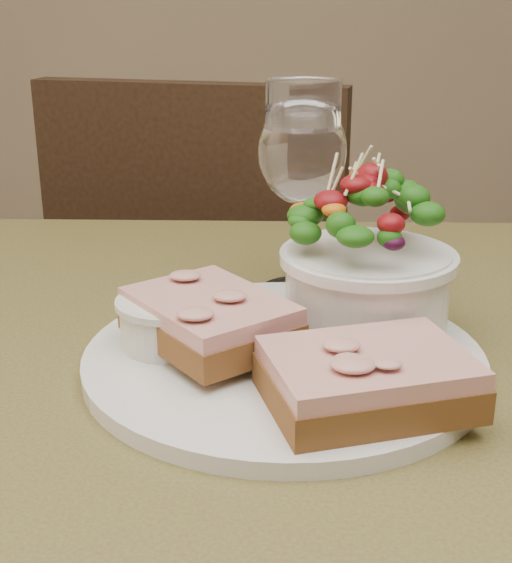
{
  "coord_description": "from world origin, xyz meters",
  "views": [
    {
      "loc": [
        0.01,
        -0.5,
        1.0
      ],
      "look_at": [
        -0.01,
        0.03,
        0.81
      ],
      "focal_mm": 50.0,
      "sensor_mm": 36.0,
      "label": 1
    }
  ],
  "objects_px": {
    "dinner_plate": "(284,359)",
    "sandwich_front": "(368,379)",
    "salad_bowl": "(369,254)",
    "cafe_table": "(264,492)",
    "sandwich_back": "(210,319)",
    "chair_far": "(229,430)",
    "ramekin": "(171,319)",
    "wine_glass": "(302,158)"
  },
  "relations": [
    {
      "from": "dinner_plate",
      "to": "sandwich_front",
      "type": "bearing_deg",
      "value": -54.99
    },
    {
      "from": "sandwich_front",
      "to": "salad_bowl",
      "type": "distance_m",
      "value": 0.13
    },
    {
      "from": "cafe_table",
      "to": "sandwich_back",
      "type": "height_order",
      "value": "sandwich_back"
    },
    {
      "from": "sandwich_front",
      "to": "sandwich_back",
      "type": "xyz_separation_m",
      "value": [
        -0.11,
        0.08,
        0.01
      ]
    },
    {
      "from": "chair_far",
      "to": "salad_bowl",
      "type": "height_order",
      "value": "chair_far"
    },
    {
      "from": "chair_far",
      "to": "sandwich_front",
      "type": "xyz_separation_m",
      "value": [
        0.14,
        -0.75,
        0.49
      ]
    },
    {
      "from": "dinner_plate",
      "to": "sandwich_back",
      "type": "height_order",
      "value": "sandwich_back"
    },
    {
      "from": "cafe_table",
      "to": "chair_far",
      "type": "xyz_separation_m",
      "value": [
        -0.07,
        0.68,
        -0.36
      ]
    },
    {
      "from": "ramekin",
      "to": "salad_bowl",
      "type": "xyz_separation_m",
      "value": [
        0.15,
        0.04,
        0.04
      ]
    },
    {
      "from": "cafe_table",
      "to": "wine_glass",
      "type": "xyz_separation_m",
      "value": [
        0.03,
        0.16,
        0.22
      ]
    },
    {
      "from": "dinner_plate",
      "to": "sandwich_back",
      "type": "relative_size",
      "value": 1.98
    },
    {
      "from": "ramekin",
      "to": "wine_glass",
      "type": "height_order",
      "value": "wine_glass"
    },
    {
      "from": "cafe_table",
      "to": "chair_far",
      "type": "bearing_deg",
      "value": 96.06
    },
    {
      "from": "chair_far",
      "to": "sandwich_front",
      "type": "bearing_deg",
      "value": 113.19
    },
    {
      "from": "cafe_table",
      "to": "dinner_plate",
      "type": "height_order",
      "value": "dinner_plate"
    },
    {
      "from": "salad_bowl",
      "to": "wine_glass",
      "type": "height_order",
      "value": "wine_glass"
    },
    {
      "from": "sandwich_back",
      "to": "sandwich_front",
      "type": "bearing_deg",
      "value": 15.99
    },
    {
      "from": "cafe_table",
      "to": "chair_far",
      "type": "height_order",
      "value": "chair_far"
    },
    {
      "from": "wine_glass",
      "to": "sandwich_back",
      "type": "bearing_deg",
      "value": -114.78
    },
    {
      "from": "wine_glass",
      "to": "sandwich_front",
      "type": "bearing_deg",
      "value": -80.63
    },
    {
      "from": "sandwich_front",
      "to": "dinner_plate",
      "type": "bearing_deg",
      "value": 108.19
    },
    {
      "from": "salad_bowl",
      "to": "wine_glass",
      "type": "xyz_separation_m",
      "value": [
        -0.05,
        0.1,
        0.05
      ]
    },
    {
      "from": "salad_bowl",
      "to": "wine_glass",
      "type": "relative_size",
      "value": 0.73
    },
    {
      "from": "wine_glass",
      "to": "cafe_table",
      "type": "bearing_deg",
      "value": -100.17
    },
    {
      "from": "cafe_table",
      "to": "sandwich_back",
      "type": "relative_size",
      "value": 5.47
    },
    {
      "from": "cafe_table",
      "to": "ramekin",
      "type": "xyz_separation_m",
      "value": [
        -0.07,
        0.02,
        0.13
      ]
    },
    {
      "from": "chair_far",
      "to": "wine_glass",
      "type": "height_order",
      "value": "wine_glass"
    },
    {
      "from": "cafe_table",
      "to": "wine_glass",
      "type": "bearing_deg",
      "value": 79.83
    },
    {
      "from": "cafe_table",
      "to": "wine_glass",
      "type": "distance_m",
      "value": 0.28
    },
    {
      "from": "ramekin",
      "to": "wine_glass",
      "type": "bearing_deg",
      "value": 54.89
    },
    {
      "from": "sandwich_back",
      "to": "wine_glass",
      "type": "bearing_deg",
      "value": 116.86
    },
    {
      "from": "cafe_table",
      "to": "wine_glass",
      "type": "height_order",
      "value": "wine_glass"
    },
    {
      "from": "sandwich_front",
      "to": "wine_glass",
      "type": "height_order",
      "value": "wine_glass"
    },
    {
      "from": "dinner_plate",
      "to": "sandwich_front",
      "type": "xyz_separation_m",
      "value": [
        0.05,
        -0.07,
        0.02
      ]
    },
    {
      "from": "dinner_plate",
      "to": "sandwich_back",
      "type": "bearing_deg",
      "value": 178.45
    },
    {
      "from": "ramekin",
      "to": "wine_glass",
      "type": "xyz_separation_m",
      "value": [
        0.1,
        0.14,
        0.09
      ]
    },
    {
      "from": "wine_glass",
      "to": "ramekin",
      "type": "bearing_deg",
      "value": -125.11
    },
    {
      "from": "sandwich_back",
      "to": "salad_bowl",
      "type": "height_order",
      "value": "salad_bowl"
    },
    {
      "from": "sandwich_front",
      "to": "wine_glass",
      "type": "xyz_separation_m",
      "value": [
        -0.04,
        0.22,
        0.09
      ]
    },
    {
      "from": "cafe_table",
      "to": "chair_far",
      "type": "distance_m",
      "value": 0.77
    },
    {
      "from": "cafe_table",
      "to": "wine_glass",
      "type": "relative_size",
      "value": 4.57
    },
    {
      "from": "cafe_table",
      "to": "sandwich_back",
      "type": "xyz_separation_m",
      "value": [
        -0.04,
        0.01,
        0.14
      ]
    }
  ]
}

